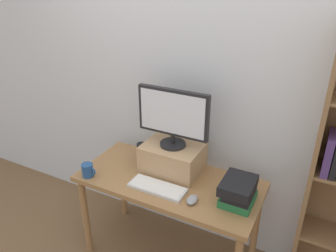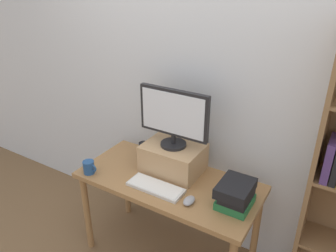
{
  "view_description": "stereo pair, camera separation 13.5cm",
  "coord_description": "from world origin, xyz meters",
  "px_view_note": "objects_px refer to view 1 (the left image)",
  "views": [
    {
      "loc": [
        0.88,
        -1.71,
        2.06
      ],
      "look_at": [
        -0.03,
        0.05,
        1.11
      ],
      "focal_mm": 35.0,
      "sensor_mm": 36.0,
      "label": 1
    },
    {
      "loc": [
        1.0,
        -1.64,
        2.06
      ],
      "look_at": [
        -0.03,
        0.05,
        1.11
      ],
      "focal_mm": 35.0,
      "sensor_mm": 36.0,
      "label": 2
    }
  ],
  "objects_px": {
    "desk": "(169,190)",
    "desk_speaker": "(142,151)",
    "computer_monitor": "(173,116)",
    "coffee_mug": "(88,170)",
    "riser_box": "(173,158)",
    "keyboard": "(157,188)",
    "book_stack": "(238,191)",
    "computer_mouse": "(192,200)"
  },
  "relations": [
    {
      "from": "riser_box",
      "to": "computer_monitor",
      "type": "distance_m",
      "value": 0.33
    },
    {
      "from": "keyboard",
      "to": "coffee_mug",
      "type": "bearing_deg",
      "value": -169.93
    },
    {
      "from": "keyboard",
      "to": "coffee_mug",
      "type": "xyz_separation_m",
      "value": [
        -0.52,
        -0.09,
        0.04
      ]
    },
    {
      "from": "riser_box",
      "to": "computer_mouse",
      "type": "bearing_deg",
      "value": -44.65
    },
    {
      "from": "keyboard",
      "to": "book_stack",
      "type": "distance_m",
      "value": 0.54
    },
    {
      "from": "desk_speaker",
      "to": "computer_monitor",
      "type": "bearing_deg",
      "value": -5.42
    },
    {
      "from": "coffee_mug",
      "to": "desk_speaker",
      "type": "height_order",
      "value": "desk_speaker"
    },
    {
      "from": "computer_monitor",
      "to": "computer_mouse",
      "type": "height_order",
      "value": "computer_monitor"
    },
    {
      "from": "desk",
      "to": "desk_speaker",
      "type": "relative_size",
      "value": 9.52
    },
    {
      "from": "desk",
      "to": "keyboard",
      "type": "distance_m",
      "value": 0.17
    },
    {
      "from": "computer_monitor",
      "to": "desk",
      "type": "bearing_deg",
      "value": -74.25
    },
    {
      "from": "desk",
      "to": "keyboard",
      "type": "height_order",
      "value": "keyboard"
    },
    {
      "from": "desk",
      "to": "computer_mouse",
      "type": "distance_m",
      "value": 0.31
    },
    {
      "from": "desk",
      "to": "keyboard",
      "type": "bearing_deg",
      "value": -97.64
    },
    {
      "from": "book_stack",
      "to": "desk",
      "type": "bearing_deg",
      "value": 177.21
    },
    {
      "from": "keyboard",
      "to": "computer_mouse",
      "type": "height_order",
      "value": "computer_mouse"
    },
    {
      "from": "computer_monitor",
      "to": "desk_speaker",
      "type": "bearing_deg",
      "value": 174.58
    },
    {
      "from": "coffee_mug",
      "to": "computer_monitor",
      "type": "bearing_deg",
      "value": 35.03
    },
    {
      "from": "computer_monitor",
      "to": "desk_speaker",
      "type": "height_order",
      "value": "computer_monitor"
    },
    {
      "from": "computer_mouse",
      "to": "book_stack",
      "type": "relative_size",
      "value": 0.41
    },
    {
      "from": "keyboard",
      "to": "desk_speaker",
      "type": "distance_m",
      "value": 0.42
    },
    {
      "from": "keyboard",
      "to": "desk",
      "type": "bearing_deg",
      "value": 82.36
    },
    {
      "from": "desk",
      "to": "desk_speaker",
      "type": "bearing_deg",
      "value": 154.91
    },
    {
      "from": "desk_speaker",
      "to": "computer_mouse",
      "type": "bearing_deg",
      "value": -28.21
    },
    {
      "from": "computer_monitor",
      "to": "keyboard",
      "type": "relative_size",
      "value": 1.32
    },
    {
      "from": "coffee_mug",
      "to": "riser_box",
      "type": "bearing_deg",
      "value": 35.14
    },
    {
      "from": "desk",
      "to": "computer_monitor",
      "type": "height_order",
      "value": "computer_monitor"
    },
    {
      "from": "computer_mouse",
      "to": "book_stack",
      "type": "bearing_deg",
      "value": 26.8
    },
    {
      "from": "desk",
      "to": "coffee_mug",
      "type": "height_order",
      "value": "coffee_mug"
    },
    {
      "from": "computer_monitor",
      "to": "coffee_mug",
      "type": "bearing_deg",
      "value": -144.97
    },
    {
      "from": "riser_box",
      "to": "book_stack",
      "type": "relative_size",
      "value": 1.62
    },
    {
      "from": "keyboard",
      "to": "book_stack",
      "type": "height_order",
      "value": "book_stack"
    },
    {
      "from": "riser_box",
      "to": "computer_monitor",
      "type": "height_order",
      "value": "computer_monitor"
    },
    {
      "from": "riser_box",
      "to": "keyboard",
      "type": "distance_m",
      "value": 0.28
    },
    {
      "from": "desk",
      "to": "riser_box",
      "type": "bearing_deg",
      "value": 105.57
    },
    {
      "from": "computer_mouse",
      "to": "riser_box",
      "type": "bearing_deg",
      "value": 135.35
    },
    {
      "from": "desk",
      "to": "computer_mouse",
      "type": "relative_size",
      "value": 12.39
    },
    {
      "from": "riser_box",
      "to": "book_stack",
      "type": "height_order",
      "value": "riser_box"
    },
    {
      "from": "riser_box",
      "to": "desk_speaker",
      "type": "bearing_deg",
      "value": 174.88
    },
    {
      "from": "book_stack",
      "to": "riser_box",
      "type": "bearing_deg",
      "value": 164.57
    },
    {
      "from": "desk",
      "to": "computer_monitor",
      "type": "distance_m",
      "value": 0.54
    },
    {
      "from": "computer_mouse",
      "to": "coffee_mug",
      "type": "bearing_deg",
      "value": -174.47
    }
  ]
}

